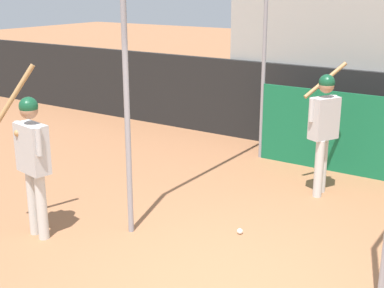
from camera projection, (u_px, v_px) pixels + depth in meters
outfield_wall at (373, 117)px, 9.48m from camera, size 24.00×0.12×1.59m
batting_cage at (335, 101)px, 8.03m from camera, size 3.21×3.77×3.19m
player_batter at (324, 123)px, 7.81m from camera, size 0.57×0.89×1.94m
player_waiting at (32, 154)px, 6.46m from camera, size 0.83×0.52×2.13m
baseball at (240, 231)px, 6.80m from camera, size 0.07×0.07×0.07m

